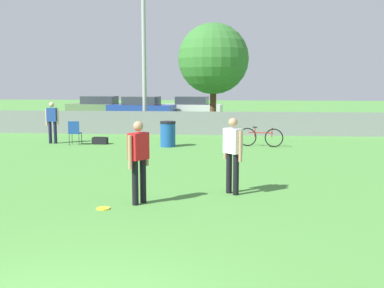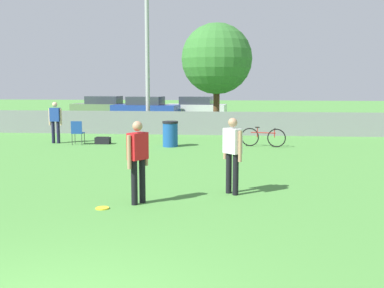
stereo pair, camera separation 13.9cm
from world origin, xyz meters
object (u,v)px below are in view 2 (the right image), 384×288
at_px(folding_chair_sideline, 77,131).
at_px(parked_car_olive, 104,107).
at_px(player_thrower_red, 138,156).
at_px(player_receiver_white, 232,150).
at_px(light_pole, 147,37).
at_px(frisbee_disc, 102,208).
at_px(trash_bin, 170,134).
at_px(parked_car_silver, 196,107).
at_px(bicycle_sideline, 263,137).
at_px(parked_car_blue, 146,108).
at_px(gear_bag_sideline, 103,141).
at_px(spectator_in_blue, 55,120).
at_px(tree_near_pole, 217,59).

bearing_deg(folding_chair_sideline, parked_car_olive, -80.32).
relative_size(folding_chair_sideline, parked_car_olive, 0.20).
xyz_separation_m(player_thrower_red, player_receiver_white, (1.89, 1.05, 0.00)).
height_order(light_pole, frisbee_disc, light_pole).
height_order(player_thrower_red, trash_bin, player_thrower_red).
relative_size(trash_bin, parked_car_silver, 0.23).
height_order(light_pole, parked_car_olive, light_pole).
distance_m(player_thrower_red, frisbee_disc, 1.25).
relative_size(bicycle_sideline, parked_car_silver, 0.40).
bearing_deg(parked_car_blue, folding_chair_sideline, -82.49).
height_order(bicycle_sideline, gear_bag_sideline, bicycle_sideline).
height_order(player_thrower_red, parked_car_silver, player_thrower_red).
relative_size(player_thrower_red, folding_chair_sideline, 1.80).
relative_size(folding_chair_sideline, trash_bin, 0.96).
bearing_deg(spectator_in_blue, bicycle_sideline, -178.93).
relative_size(player_thrower_red, bicycle_sideline, 1.00).
distance_m(tree_near_pole, trash_bin, 7.15).
bearing_deg(gear_bag_sideline, frisbee_disc, -73.70).
distance_m(player_thrower_red, folding_chair_sideline, 9.91).
bearing_deg(player_thrower_red, folding_chair_sideline, 57.42).
height_order(player_receiver_white, parked_car_silver, player_receiver_white).
relative_size(tree_near_pole, spectator_in_blue, 3.23).
relative_size(tree_near_pole, folding_chair_sideline, 5.73).
bearing_deg(frisbee_disc, parked_car_silver, 91.13).
distance_m(player_thrower_red, parked_car_blue, 22.89).
xyz_separation_m(player_receiver_white, parked_car_blue, (-6.28, 21.41, -0.27)).
bearing_deg(folding_chair_sideline, tree_near_pole, -133.12).
height_order(spectator_in_blue, frisbee_disc, spectator_in_blue).
xyz_separation_m(light_pole, folding_chair_sideline, (-1.90, -4.75, -4.07)).
bearing_deg(parked_car_silver, folding_chair_sideline, -97.39).
distance_m(light_pole, spectator_in_blue, 6.42).
bearing_deg(parked_car_olive, spectator_in_blue, -75.93).
bearing_deg(parked_car_olive, frisbee_disc, -68.68).
distance_m(player_thrower_red, bicycle_sideline, 9.52).
bearing_deg(tree_near_pole, gear_bag_sideline, -126.44).
height_order(trash_bin, parked_car_blue, parked_car_blue).
height_order(player_thrower_red, parked_car_olive, player_thrower_red).
height_order(spectator_in_blue, parked_car_olive, spectator_in_blue).
relative_size(tree_near_pole, player_thrower_red, 3.18).
relative_size(folding_chair_sideline, parked_car_blue, 0.20).
bearing_deg(player_thrower_red, frisbee_disc, 158.00).
height_order(trash_bin, parked_car_olive, parked_car_olive).
distance_m(light_pole, trash_bin, 6.68).
xyz_separation_m(trash_bin, parked_car_silver, (-0.47, 15.28, 0.20)).
height_order(player_thrower_red, parked_car_blue, player_thrower_red).
bearing_deg(gear_bag_sideline, parked_car_olive, 106.02).
relative_size(folding_chair_sideline, gear_bag_sideline, 1.59).
bearing_deg(trash_bin, light_pole, 110.40).
bearing_deg(frisbee_disc, bicycle_sideline, 69.62).
bearing_deg(spectator_in_blue, parked_car_silver, -103.85).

